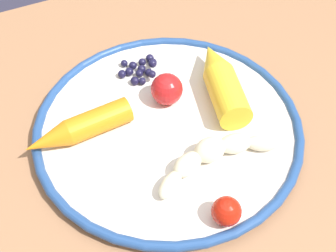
# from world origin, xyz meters

# --- Properties ---
(dining_table) EXTENTS (0.96, 0.76, 0.75)m
(dining_table) POSITION_xyz_m (0.00, 0.00, 0.64)
(dining_table) COLOR #9C6C4A
(dining_table) RESTS_ON ground_plane
(plate) EXTENTS (0.34, 0.34, 0.02)m
(plate) POSITION_xyz_m (0.01, 0.04, 0.76)
(plate) COLOR silver
(plate) RESTS_ON dining_table
(banana) EXTENTS (0.17, 0.06, 0.03)m
(banana) POSITION_xyz_m (0.03, -0.03, 0.77)
(banana) COLOR beige
(banana) RESTS_ON plate
(carrot_orange) EXTENTS (0.14, 0.04, 0.03)m
(carrot_orange) POSITION_xyz_m (-0.10, 0.07, 0.78)
(carrot_orange) COLOR orange
(carrot_orange) RESTS_ON plate
(carrot_yellow) EXTENTS (0.07, 0.14, 0.04)m
(carrot_yellow) POSITION_xyz_m (0.10, 0.06, 0.78)
(carrot_yellow) COLOR yellow
(carrot_yellow) RESTS_ON plate
(blueberry_pile) EXTENTS (0.06, 0.06, 0.02)m
(blueberry_pile) POSITION_xyz_m (0.02, 0.14, 0.77)
(blueberry_pile) COLOR #191638
(blueberry_pile) RESTS_ON plate
(tomato_near) EXTENTS (0.04, 0.04, 0.04)m
(tomato_near) POSITION_xyz_m (0.03, 0.08, 0.78)
(tomato_near) COLOR red
(tomato_near) RESTS_ON plate
(tomato_mid) EXTENTS (0.03, 0.03, 0.03)m
(tomato_mid) POSITION_xyz_m (0.01, -0.11, 0.78)
(tomato_mid) COLOR red
(tomato_mid) RESTS_ON plate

